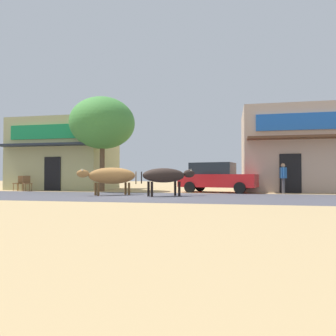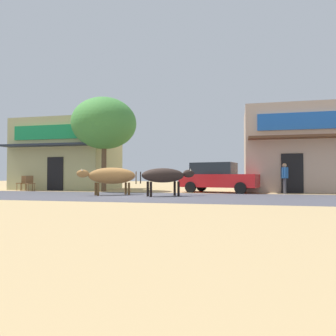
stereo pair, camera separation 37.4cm
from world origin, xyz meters
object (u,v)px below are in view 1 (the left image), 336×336
object	(u,v)px
cow_near_brown	(111,176)
cafe_chair_near_tree	(19,182)
parked_hatchback_car	(217,177)
cafe_chair_by_doorway	(27,183)
cow_far_dark	(165,176)
roadside_tree	(102,123)
pedestrian_by_shop	(283,176)

from	to	relation	value
cow_near_brown	cafe_chair_near_tree	distance (m)	8.08
parked_hatchback_car	cafe_chair_by_doorway	world-z (taller)	parked_hatchback_car
cow_far_dark	cafe_chair_near_tree	world-z (taller)	cow_far_dark
roadside_tree	cafe_chair_by_doorway	world-z (taller)	roadside_tree
parked_hatchback_car	cafe_chair_near_tree	size ratio (longest dim) A/B	4.83
roadside_tree	cow_far_dark	size ratio (longest dim) A/B	2.38
roadside_tree	parked_hatchback_car	size ratio (longest dim) A/B	1.26
parked_hatchback_car	pedestrian_by_shop	bearing A→B (deg)	-9.34
parked_hatchback_car	cafe_chair_near_tree	world-z (taller)	parked_hatchback_car
pedestrian_by_shop	roadside_tree	bearing A→B (deg)	177.16
cafe_chair_near_tree	cow_far_dark	bearing A→B (deg)	-19.36
roadside_tree	cafe_chair_near_tree	size ratio (longest dim) A/B	6.11
roadside_tree	cow_near_brown	size ratio (longest dim) A/B	2.27
roadside_tree	cafe_chair_by_doorway	distance (m)	5.77
cow_near_brown	cow_far_dark	size ratio (longest dim) A/B	1.05
roadside_tree	cow_far_dark	distance (m)	6.77
roadside_tree	cow_near_brown	world-z (taller)	roadside_tree
cafe_chair_near_tree	roadside_tree	bearing A→B (deg)	2.74
cow_near_brown	cow_far_dark	distance (m)	2.68
roadside_tree	parked_hatchback_car	bearing A→B (deg)	0.49
cow_near_brown	cow_far_dark	bearing A→B (deg)	-5.57
parked_hatchback_car	cow_near_brown	world-z (taller)	parked_hatchback_car
parked_hatchback_car	cow_far_dark	bearing A→B (deg)	-118.53
roadside_tree	cafe_chair_near_tree	bearing A→B (deg)	-177.26
pedestrian_by_shop	cafe_chair_near_tree	xyz separation A→B (m)	(-15.54, 0.25, -0.40)
pedestrian_by_shop	cafe_chair_near_tree	bearing A→B (deg)	179.10
cow_far_dark	pedestrian_by_shop	distance (m)	6.41
cafe_chair_near_tree	cow_near_brown	bearing A→B (deg)	-23.89
cow_far_dark	pedestrian_by_shop	world-z (taller)	pedestrian_by_shop
parked_hatchback_car	cow_far_dark	xyz separation A→B (m)	(-2.09, -3.84, 0.08)
cafe_chair_by_doorway	cow_near_brown	bearing A→B (deg)	-23.47
cow_near_brown	cafe_chair_by_doorway	xyz separation A→B (m)	(-6.48, 2.81, -0.40)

